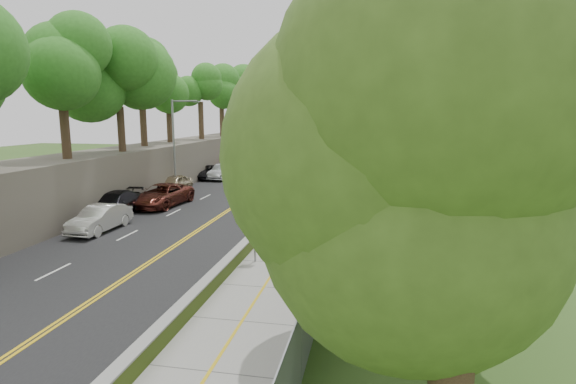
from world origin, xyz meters
The scene contains 25 objects.
ground centered at (0.00, 0.00, 0.00)m, with size 140.00×140.00×0.00m, color #33511E.
road centered at (-5.40, 15.00, 0.02)m, with size 11.20×66.00×0.04m, color black.
sidewalk centered at (2.55, 15.00, 0.03)m, with size 4.20×66.00×0.05m, color gray.
jersey_barrier centered at (0.25, 15.00, 0.30)m, with size 0.42×66.00×0.60m, color #88C519.
rock_embankment centered at (-13.50, 15.00, 2.00)m, with size 5.00×66.00×4.00m, color #595147.
chainlink_fence centered at (4.65, 15.00, 1.00)m, with size 0.04×66.00×2.00m, color slate.
trees_embankment centered at (-13.00, 15.00, 10.50)m, with size 6.40×66.00×13.00m, color #368125, non-canonical shape.
trees_fenceside centered at (7.00, 15.00, 7.00)m, with size 7.00×66.00×14.00m, color #547A29, non-canonical shape.
streetlight centered at (-10.46, 14.00, 4.64)m, with size 2.52×0.22×8.00m.
signpost centered at (1.05, -3.02, 1.96)m, with size 0.62×0.09×3.10m.
construction_barrel centered at (4.30, 23.65, 0.53)m, with size 0.59×0.59×0.96m, color red.
concrete_block centered at (3.20, 3.00, 0.46)m, with size 1.22×0.91×0.81m, color slate.
car_1 centered at (-9.25, 0.59, 0.79)m, with size 1.59×4.56×1.50m, color silver.
car_2 centered at (-9.00, 7.96, 0.85)m, with size 2.70×5.85×1.62m, color maroon.
car_3 centered at (-10.60, 4.12, 0.85)m, with size 2.28×5.62×1.63m, color black.
car_4 centered at (-10.60, 13.43, 0.81)m, with size 1.81×4.50×1.53m, color tan.
car_5 centered at (-9.09, 22.01, 0.83)m, with size 1.66×4.77×1.57m, color silver.
car_6 centered at (-10.49, 22.09, 0.73)m, with size 2.30×5.00×1.39m, color black.
car_7 centered at (-10.60, 27.56, 0.76)m, with size 2.00×4.93×1.43m, color maroon.
car_8 centered at (-9.15, 32.90, 0.71)m, with size 1.58×3.93×1.34m, color silver.
painter_0 centered at (1.45, 5.22, 0.97)m, with size 0.90×0.58×1.83m, color yellow.
painter_1 centered at (0.75, 6.11, 0.95)m, with size 0.65×0.43×1.79m, color silver.
painter_2 centered at (1.45, 2.06, 0.93)m, with size 0.85×0.66×1.75m, color #222228.
painter_3 centered at (1.45, 7.49, 0.85)m, with size 1.03×0.59×1.59m, color #8D5F3B.
person_far centered at (4.13, 26.26, 0.97)m, with size 1.07×0.45×1.83m, color black.
Camera 1 is at (6.30, -22.35, 6.83)m, focal length 28.00 mm.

